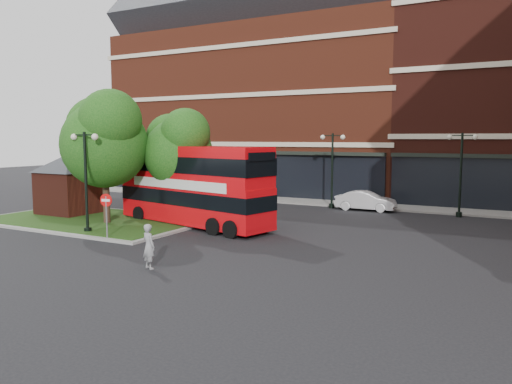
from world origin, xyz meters
The scene contains 15 objects.
ground centered at (0.00, 0.00, 0.00)m, with size 120.00×120.00×0.00m, color black.
pavement_far centered at (0.00, 16.50, 0.06)m, with size 44.00×3.00×0.12m, color slate.
terrace_far_left centered at (-8.00, 24.00, 7.00)m, with size 26.00×12.00×14.00m, color maroon.
traffic_island centered at (-8.00, 3.00, 0.07)m, with size 12.60×7.60×0.15m.
kiosk centered at (-11.00, 4.00, 2.32)m, with size 6.51×6.51×3.60m.
tree_island_west centered at (-6.60, 2.58, 4.79)m, with size 5.40×4.71×7.21m.
tree_island_east centered at (-3.58, 5.06, 4.24)m, with size 4.46×3.90×6.29m.
lamp_island centered at (-5.50, 0.20, 2.83)m, with size 1.72×0.36×5.00m.
lamp_far_left centered at (2.00, 14.50, 2.83)m, with size 1.72×0.36×5.00m.
lamp_far_right centered at (10.00, 14.50, 2.83)m, with size 1.72×0.36×5.00m.
bus centered at (-2.29, 4.59, 2.46)m, with size 10.06×4.42×3.75m.
woman centered at (1.54, -3.50, 0.82)m, with size 0.60×0.39×1.64m, color gray.
car_silver centered at (-5.96, 16.00, 0.78)m, with size 1.84×4.57×1.56m, color #B1B3B9.
car_white centered at (4.32, 14.50, 0.63)m, with size 1.34×3.85×1.27m, color silver.
no_entry_sign centered at (-3.50, -0.50, 1.54)m, with size 0.59×0.16×2.16m.
Camera 1 is at (13.30, -17.17, 4.71)m, focal length 35.00 mm.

